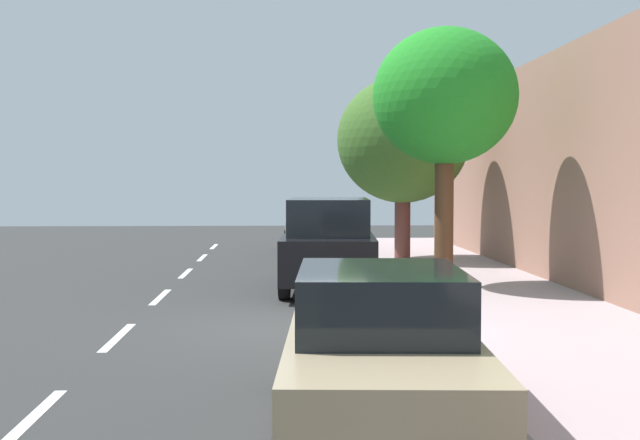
% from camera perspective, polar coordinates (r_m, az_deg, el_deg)
% --- Properties ---
extents(ground, '(59.49, 59.49, 0.00)m').
position_cam_1_polar(ground, '(13.00, -1.78, -7.68)').
color(ground, '#313131').
extents(sidewalk, '(3.83, 37.18, 0.12)m').
position_cam_1_polar(sidewalk, '(13.61, 14.95, -7.04)').
color(sidewalk, '#B5A1A7').
rests_on(sidewalk, ground).
extents(curb_edge, '(0.16, 37.18, 0.12)m').
position_cam_1_polar(curb_edge, '(13.15, 6.56, -7.30)').
color(curb_edge, gray).
rests_on(curb_edge, ground).
extents(lane_stripe_centre, '(0.14, 35.80, 0.01)m').
position_cam_1_polar(lane_stripe_centre, '(12.57, -14.24, -8.11)').
color(lane_stripe_centre, white).
rests_on(lane_stripe_centre, ground).
extents(lane_stripe_bike_edge, '(0.12, 37.18, 0.01)m').
position_cam_1_polar(lane_stripe_bike_edge, '(13.01, 0.09, -7.65)').
color(lane_stripe_bike_edge, white).
rests_on(lane_stripe_bike_edge, ground).
extents(parked_sedan_tan_second, '(2.04, 4.50, 1.52)m').
position_cam_1_polar(parked_sedan_tan_second, '(7.81, 4.31, -9.09)').
color(parked_sedan_tan_second, tan).
rests_on(parked_sedan_tan_second, ground).
extents(parked_suv_black_mid, '(2.20, 4.81, 1.99)m').
position_cam_1_polar(parked_suv_black_mid, '(17.31, 0.62, -1.64)').
color(parked_suv_black_mid, black).
rests_on(parked_suv_black_mid, ground).
extents(parked_sedan_grey_far, '(1.91, 4.43, 1.52)m').
position_cam_1_polar(parked_sedan_grey_far, '(26.58, -0.54, -0.69)').
color(parked_sedan_grey_far, slate).
rests_on(parked_sedan_grey_far, ground).
extents(bicycle_at_curb, '(1.59, 0.77, 0.74)m').
position_cam_1_polar(bicycle_at_curb, '(21.29, 1.72, -2.60)').
color(bicycle_at_curb, black).
rests_on(bicycle_at_curb, ground).
extents(cyclist_with_backpack, '(0.48, 0.60, 1.82)m').
position_cam_1_polar(cyclist_with_backpack, '(20.80, 2.43, -0.64)').
color(cyclist_with_backpack, '#C6B284').
rests_on(cyclist_with_backpack, ground).
extents(street_tree_mid_block, '(3.06, 3.06, 5.49)m').
position_cam_1_polar(street_tree_mid_block, '(17.28, 8.92, 8.60)').
color(street_tree_mid_block, brown).
rests_on(street_tree_mid_block, sidewalk).
extents(street_tree_far_end, '(3.77, 3.77, 5.24)m').
position_cam_1_polar(street_tree_far_end, '(23.03, 5.94, 5.67)').
color(street_tree_far_end, brown).
rests_on(street_tree_far_end, sidewalk).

